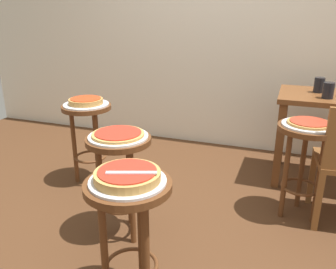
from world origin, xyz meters
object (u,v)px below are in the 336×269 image
Objects in this scene: serving_plate_foreground at (128,181)px; stool_leftside at (88,125)px; stool_foreground at (129,216)px; serving_plate_middle at (118,136)px; stool_middle at (120,164)px; pizza_server_knife at (131,173)px; pizza_rear at (309,123)px; serving_plate_leftside at (86,104)px; cup_near_edge at (328,90)px; pizza_foreground at (127,175)px; stool_rear at (305,150)px; cup_far_edge at (319,85)px; pizza_leftside at (86,101)px; serving_plate_rear at (309,125)px; pizza_middle at (118,134)px.

serving_plate_foreground reaches higher than stool_leftside.
serving_plate_middle is (-0.31, 0.50, 0.18)m from stool_foreground.
stool_middle is at bearing -90.00° from serving_plate_middle.
pizza_server_knife is (0.94, -1.11, 0.23)m from stool_leftside.
serving_plate_foreground reaches higher than stool_middle.
stool_middle is 2.40× the size of pizza_rear.
serving_plate_middle is at bearing -44.41° from serving_plate_leftside.
cup_near_edge reaches higher than stool_middle.
cup_near_edge is at bearing 61.42° from pizza_foreground.
pizza_foreground reaches higher than serving_plate_foreground.
pizza_rear is at bearing 37.45° from pizza_server_knife.
cup_near_edge is at bearing 42.47° from pizza_server_knife.
stool_middle is 1.26m from pizza_rear.
stool_rear is 0.61m from cup_near_edge.
stool_middle is at bearing 103.12° from pizza_server_knife.
serving_plate_foreground is 2.02m from cup_far_edge.
pizza_rear is at bearing 55.99° from serving_plate_foreground.
pizza_leftside is 0.97× the size of pizza_rear.
stool_foreground is at bearing -90.00° from pizza_foreground.
serving_plate_leftside is at bearing 135.59° from stool_middle.
pizza_leftside is (-0.60, 0.59, 0.03)m from serving_plate_middle.
serving_plate_rear is (0.76, 1.13, 0.18)m from stool_foreground.
pizza_rear is (1.67, 0.04, -0.01)m from pizza_leftside.
serving_plate_foreground is 1.37m from pizza_rear.
stool_foreground is 0.59m from stool_middle.
serving_plate_rear is (0.76, 1.13, 0.00)m from serving_plate_foreground.
cup_far_edge is at bearing 65.55° from stool_foreground.
serving_plate_middle is 1.64× the size of pizza_server_knife.
stool_middle is 1.00× the size of stool_rear.
pizza_server_knife is at bearing -33.69° from pizza_foreground.
pizza_rear is (1.08, 0.63, 0.19)m from stool_middle.
cup_near_edge is at bearing 75.72° from pizza_rear.
serving_plate_foreground is at bearing -58.20° from pizza_middle.
stool_rear is at bearing -95.81° from cup_far_edge.
stool_rear is (1.67, 0.04, -0.21)m from pizza_leftside.
pizza_rear is at bearing 1.49° from serving_plate_leftside.
stool_leftside is (-0.91, 1.09, -0.18)m from serving_plate_foreground.
stool_middle is at bearing -136.64° from cup_near_edge.
serving_plate_middle is 1.28× the size of pizza_rear.
pizza_foreground is at bearing -50.11° from serving_plate_leftside.
serving_plate_rear is at bearing 1.49° from stool_leftside.
pizza_leftside reaches higher than serving_plate_leftside.
stool_foreground is at bearing -118.58° from cup_near_edge.
serving_plate_foreground is 2.81× the size of cup_near_edge.
serving_plate_middle is 0.02m from pizza_middle.
cup_far_edge is (1.75, 0.75, 0.11)m from pizza_leftside.
serving_plate_leftside is (-0.60, 0.59, 0.18)m from stool_middle.
pizza_foreground is at bearing -124.01° from pizza_rear.
stool_middle is 1.26m from serving_plate_rear.
stool_middle is (-0.31, 0.50, -0.21)m from pizza_foreground.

